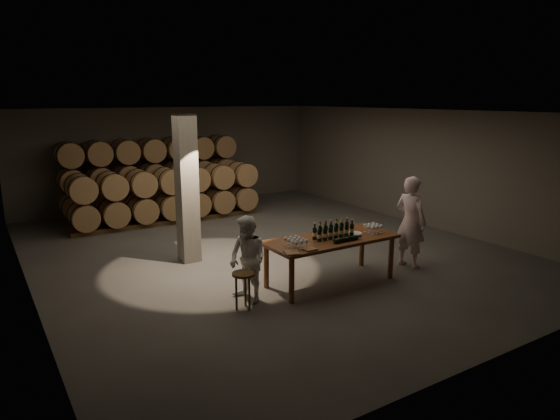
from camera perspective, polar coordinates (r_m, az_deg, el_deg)
room at (r=10.83m, az=-10.59°, el=2.36°), size 12.00×12.00×12.00m
tasting_table at (r=9.59m, az=5.82°, el=-3.77°), size 2.60×1.10×0.90m
barrel_stack_back at (r=15.83m, az=-14.44°, el=3.95°), size 5.48×0.95×2.31m
barrel_stack_front at (r=14.58m, az=-12.66°, el=1.83°), size 5.48×0.95×1.57m
bottle_cluster at (r=9.57m, az=6.13°, el=-2.45°), size 0.86×0.23×0.33m
lying_bottles at (r=9.35m, az=7.58°, el=-3.32°), size 0.65×0.09×0.09m
glass_cluster_left at (r=8.94m, az=1.84°, el=-3.48°), size 0.30×0.41×0.16m
glass_cluster_right at (r=10.03m, az=10.61°, el=-1.85°), size 0.30×0.30×0.17m
plate at (r=9.91m, az=8.50°, el=-2.64°), size 0.31×0.31×0.02m
notebook_near at (r=8.78m, az=3.44°, el=-4.50°), size 0.23×0.19×0.03m
notebook_corner at (r=8.60m, az=1.31°, el=-4.87°), size 0.30×0.35×0.03m
pen at (r=8.83m, az=3.60°, el=-4.48°), size 0.15×0.04×0.01m
stool at (r=8.49m, az=-4.20°, el=-7.91°), size 0.39×0.39×0.64m
person_man at (r=10.79m, az=14.69°, el=-1.32°), size 0.58×0.78×1.94m
person_woman at (r=8.72m, az=-3.71°, el=-5.66°), size 0.74×0.86×1.53m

